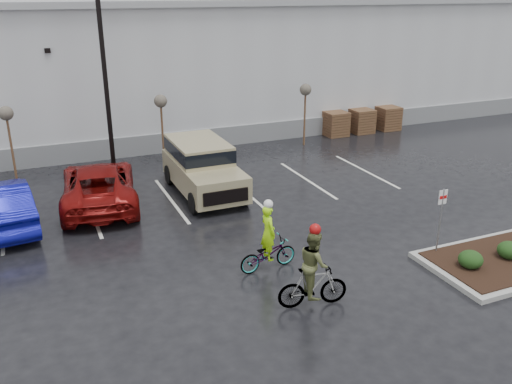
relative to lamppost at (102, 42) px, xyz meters
name	(u,v)px	position (x,y,z in m)	size (l,w,h in m)	color
ground	(332,284)	(4.00, -12.00, -5.69)	(120.00, 120.00, 0.00)	black
warehouse	(148,60)	(4.00, 9.99, -2.04)	(60.50, 15.50, 7.20)	silver
wooded_ridge	(96,40)	(4.00, 33.00, -2.69)	(80.00, 25.00, 6.00)	#1D3917
lamppost	(102,42)	(0.00, 0.00, 0.00)	(0.50, 1.00, 9.22)	black
sapling_west	(7,117)	(-4.00, 1.00, -2.96)	(0.60, 0.60, 3.20)	#47371C
sapling_mid	(161,105)	(2.50, 1.00, -2.96)	(0.60, 0.60, 3.20)	#47371C
sapling_east	(305,93)	(10.00, 1.00, -2.96)	(0.60, 0.60, 3.20)	#47371C
pallet_stack_a	(336,124)	(12.50, 2.00, -5.01)	(1.20, 1.20, 1.35)	#47371C
pallet_stack_b	(361,121)	(14.20, 2.00, -5.01)	(1.20, 1.20, 1.35)	#47371C
pallet_stack_c	(388,118)	(16.00, 2.00, -5.01)	(1.20, 1.20, 1.35)	#47371C
shrub_a	(471,259)	(8.00, -13.00, -5.27)	(0.70, 0.70, 0.52)	black
shrub_b	(509,250)	(9.50, -13.00, -5.27)	(0.70, 0.70, 0.52)	black
fire_lane_sign	(441,214)	(7.80, -11.80, -4.28)	(0.30, 0.05, 2.20)	gray
car_blue	(2,205)	(-4.41, -4.17, -4.88)	(1.71, 4.91, 1.62)	#0B0D7C
car_red	(99,185)	(-1.08, -3.38, -4.89)	(2.64, 5.73, 1.59)	maroon
suv_tan	(204,169)	(2.93, -3.81, -4.66)	(2.20, 5.10, 2.06)	#9B9069
cyclist_hivis	(268,248)	(2.70, -10.50, -5.00)	(1.85, 0.79, 2.19)	#3F3F44
cyclist_olive	(313,277)	(2.95, -12.75, -4.84)	(1.85, 0.93, 2.32)	#3F3F44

